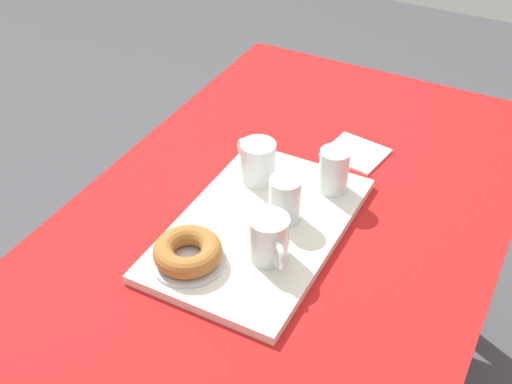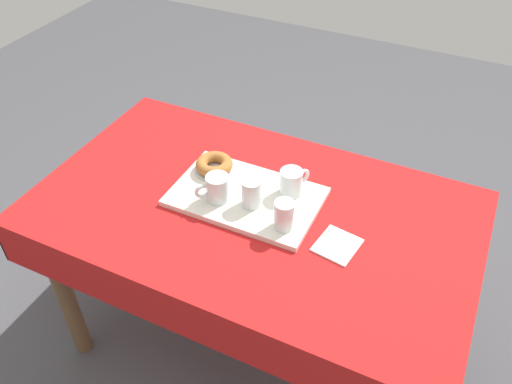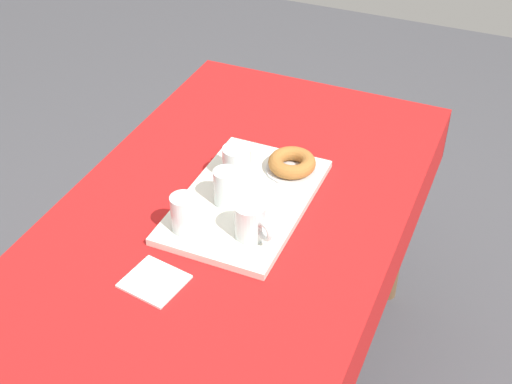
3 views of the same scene
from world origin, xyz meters
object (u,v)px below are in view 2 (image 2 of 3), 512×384
(water_glass_near, at_px, (284,216))
(paper_napkin, at_px, (337,245))
(tea_mug_right, at_px, (292,183))
(water_glass_far, at_px, (250,194))
(sugar_donut_left, at_px, (214,164))
(donut_plate_left, at_px, (215,170))
(tea_mug_left, at_px, (217,189))
(dining_table, at_px, (253,230))
(serving_tray, at_px, (246,197))

(water_glass_near, distance_m, paper_napkin, 0.18)
(tea_mug_right, height_order, paper_napkin, tea_mug_right)
(water_glass_far, xyz_separation_m, sugar_donut_left, (0.18, -0.10, -0.02))
(donut_plate_left, bearing_deg, water_glass_near, 155.11)
(tea_mug_left, height_order, donut_plate_left, tea_mug_left)
(dining_table, distance_m, tea_mug_right, 0.21)
(tea_mug_left, xyz_separation_m, donut_plate_left, (0.08, -0.12, -0.04))
(donut_plate_left, xyz_separation_m, paper_napkin, (-0.48, 0.14, -0.02))
(water_glass_near, distance_m, sugar_donut_left, 0.35)
(water_glass_near, height_order, donut_plate_left, water_glass_near)
(water_glass_near, distance_m, donut_plate_left, 0.35)
(tea_mug_left, height_order, water_glass_far, water_glass_far)
(dining_table, height_order, tea_mug_left, tea_mug_left)
(serving_tray, bearing_deg, donut_plate_left, -23.37)
(donut_plate_left, bearing_deg, serving_tray, 156.63)
(donut_plate_left, distance_m, sugar_donut_left, 0.02)
(donut_plate_left, bearing_deg, tea_mug_right, -178.97)
(water_glass_far, bearing_deg, donut_plate_left, -28.85)
(tea_mug_right, relative_size, water_glass_near, 1.12)
(tea_mug_right, relative_size, donut_plate_left, 0.78)
(dining_table, height_order, tea_mug_right, tea_mug_right)
(water_glass_near, bearing_deg, water_glass_far, -19.05)
(serving_tray, xyz_separation_m, sugar_donut_left, (0.15, -0.07, 0.04))
(serving_tray, bearing_deg, paper_napkin, 167.96)
(tea_mug_right, xyz_separation_m, paper_napkin, (-0.21, 0.14, -0.06))
(tea_mug_left, distance_m, water_glass_far, 0.11)
(serving_tray, xyz_separation_m, tea_mug_right, (-0.13, -0.07, 0.05))
(serving_tray, height_order, paper_napkin, serving_tray)
(serving_tray, height_order, water_glass_far, water_glass_far)
(donut_plate_left, xyz_separation_m, sugar_donut_left, (0.00, 0.00, 0.02))
(tea_mug_left, distance_m, water_glass_near, 0.24)
(serving_tray, bearing_deg, sugar_donut_left, -23.37)
(donut_plate_left, relative_size, sugar_donut_left, 1.09)
(paper_napkin, bearing_deg, donut_plate_left, -15.72)
(dining_table, height_order, paper_napkin, paper_napkin)
(tea_mug_right, bearing_deg, donut_plate_left, 1.03)
(dining_table, bearing_deg, water_glass_near, 155.89)
(dining_table, bearing_deg, tea_mug_right, -134.02)
(donut_plate_left, bearing_deg, water_glass_far, 151.15)
(sugar_donut_left, bearing_deg, serving_tray, 156.63)
(paper_napkin, bearing_deg, serving_tray, -12.04)
(tea_mug_left, xyz_separation_m, sugar_donut_left, (0.08, -0.12, -0.02))
(dining_table, distance_m, tea_mug_left, 0.20)
(sugar_donut_left, relative_size, paper_napkin, 1.00)
(water_glass_far, relative_size, sugar_donut_left, 0.76)
(paper_napkin, bearing_deg, dining_table, -9.04)
(donut_plate_left, bearing_deg, tea_mug_left, 122.85)
(serving_tray, distance_m, water_glass_far, 0.07)
(dining_table, distance_m, water_glass_near, 0.22)
(tea_mug_right, height_order, sugar_donut_left, tea_mug_right)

